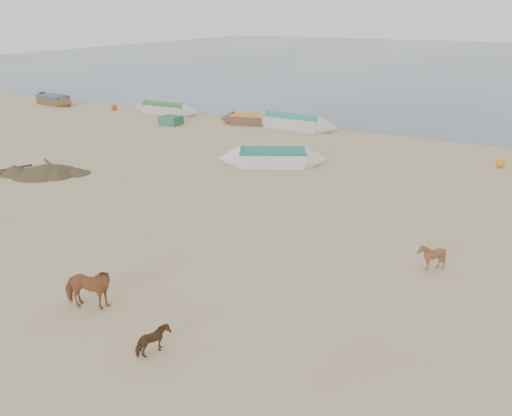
% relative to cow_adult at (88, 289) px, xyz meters
% --- Properties ---
extents(ground, '(140.00, 140.00, 0.00)m').
position_rel_cow_adult_xyz_m(ground, '(1.69, 2.50, -0.62)').
color(ground, tan).
rests_on(ground, ground).
extents(sea, '(160.00, 160.00, 0.00)m').
position_rel_cow_adult_xyz_m(sea, '(1.69, 84.50, -0.61)').
color(sea, slate).
rests_on(sea, ground).
extents(cow_adult, '(1.61, 1.14, 1.24)m').
position_rel_cow_adult_xyz_m(cow_adult, '(0.00, 0.00, 0.00)').
color(cow_adult, '#995732').
rests_on(cow_adult, ground).
extents(calf_front, '(0.86, 0.78, 0.91)m').
position_rel_cow_adult_xyz_m(calf_front, '(7.81, 6.64, -0.16)').
color(calf_front, brown).
rests_on(calf_front, ground).
extents(calf_right, '(0.66, 0.76, 0.72)m').
position_rel_cow_adult_xyz_m(calf_right, '(2.80, -0.74, -0.26)').
color(calf_right, '#55351B').
rests_on(calf_right, ground).
extents(near_canoe, '(5.85, 3.91, 0.85)m').
position_rel_cow_adult_xyz_m(near_canoe, '(-1.58, 14.56, -0.20)').
color(near_canoe, silver).
rests_on(near_canoe, ground).
extents(debris_pile, '(3.69, 3.69, 0.46)m').
position_rel_cow_adult_xyz_m(debris_pile, '(-11.15, 7.97, -0.39)').
color(debris_pile, brown).
rests_on(debris_pile, ground).
extents(waterline_canoes, '(59.39, 2.78, 0.93)m').
position_rel_cow_adult_xyz_m(waterline_canoes, '(-0.98, 22.89, -0.19)').
color(waterline_canoes, brown).
rests_on(waterline_canoes, ground).
extents(beach_clutter, '(46.30, 5.71, 0.64)m').
position_rel_cow_adult_xyz_m(beach_clutter, '(6.32, 22.05, -0.32)').
color(beach_clutter, '#306B48').
rests_on(beach_clutter, ground).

